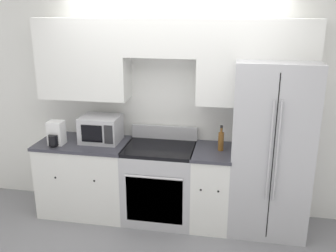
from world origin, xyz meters
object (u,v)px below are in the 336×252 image
(microwave, at_px, (101,129))
(bottle, at_px, (221,141))
(refrigerator, at_px, (270,148))
(oven_range, at_px, (160,182))

(microwave, height_order, bottle, microwave)
(refrigerator, xyz_separation_m, microwave, (-1.91, 0.01, 0.10))
(refrigerator, height_order, bottle, refrigerator)
(refrigerator, bearing_deg, oven_range, -177.67)
(refrigerator, distance_m, microwave, 1.91)
(oven_range, xyz_separation_m, refrigerator, (1.20, 0.05, 0.49))
(refrigerator, relative_size, microwave, 4.26)
(oven_range, relative_size, bottle, 3.72)
(oven_range, distance_m, bottle, 0.87)
(oven_range, xyz_separation_m, bottle, (0.68, 0.02, 0.55))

